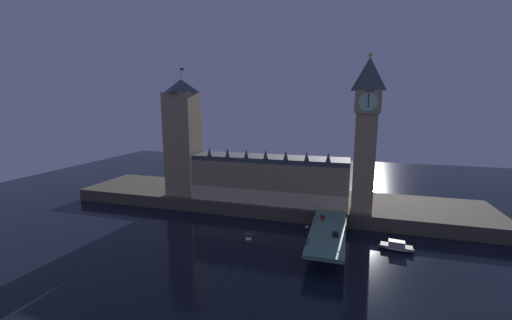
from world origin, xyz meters
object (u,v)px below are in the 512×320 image
Objects in this scene: victoria_tower at (183,138)px; pedestrian_far_rail at (314,221)px; street_lamp_mid at (345,222)px; street_lamp_far at (315,208)px; clock_tower at (366,131)px; pedestrian_near_rail at (309,240)px; car_northbound_lead at (323,217)px; car_southbound_lead at (335,234)px; boat_downstream at (396,247)px; street_lamp_near at (307,233)px.

pedestrian_far_rail is at bearing -19.96° from victoria_tower.
street_lamp_mid is 1.08× the size of street_lamp_far.
clock_tower is 59.76m from pedestrian_near_rail.
car_northbound_lead reaches higher than car_southbound_lead.
street_lamp_mid is (3.39, 4.06, 3.38)m from car_southbound_lead.
pedestrian_near_rail is 19.58m from pedestrian_far_rail.
victoria_tower is 85.14m from pedestrian_far_rail.
clock_tower is at bearing 117.00° from boat_downstream.
street_lamp_far is at bearing 116.54° from car_southbound_lead.
pedestrian_near_rail is at bearing -31.97° from victoria_tower.
street_lamp_mid reaches higher than car_southbound_lead.
street_lamp_mid reaches higher than pedestrian_near_rail.
pedestrian_near_rail is (-2.99, -24.95, 0.19)m from car_northbound_lead.
boat_downstream is at bearing -14.56° from street_lamp_far.
car_southbound_lead is 0.63× the size of street_lamp_mid.
car_northbound_lead is at bearing 168.16° from boat_downstream.
victoria_tower is 42.96× the size of pedestrian_near_rail.
victoria_tower is 5.02× the size of boat_downstream.
pedestrian_far_rail is at bearing 129.03° from car_southbound_lead.
victoria_tower is 86.33m from car_northbound_lead.
pedestrian_near_rail reaches higher than car_northbound_lead.
car_northbound_lead is 27.58m from street_lamp_near.
victoria_tower is 81.65m from street_lamp_far.
street_lamp_far is (-19.76, -16.33, -33.13)m from clock_tower.
street_lamp_near is (-0.40, -21.74, 3.58)m from pedestrian_far_rail.
street_lamp_near is (-9.38, -10.66, 3.79)m from car_southbound_lead.
clock_tower reaches higher than car_northbound_lead.
street_lamp_near is at bearing -91.05° from pedestrian_far_rail.
street_lamp_mid is at bearing -162.13° from boat_downstream.
street_lamp_far is (74.62, -19.55, -26.76)m from victoria_tower.
street_lamp_near is 40.01m from boat_downstream.
car_northbound_lead is 5.11m from street_lamp_far.
car_southbound_lead is at bearing 43.45° from pedestrian_near_rail.
car_southbound_lead is 0.30× the size of boat_downstream.
pedestrian_far_rail reaches higher than car_southbound_lead.
clock_tower is 41.89m from street_lamp_far.
car_northbound_lead reaches higher than boat_downstream.
victoria_tower is at bearing 148.03° from pedestrian_near_rail.
boat_downstream is at bearing -11.84° from car_northbound_lead.
street_lamp_mid is (12.37, -7.02, 3.17)m from pedestrian_far_rail.
street_lamp_mid is at bearing -52.88° from car_northbound_lead.
pedestrian_near_rail is 17.91m from street_lamp_mid.
car_northbound_lead is 2.47× the size of pedestrian_near_rail.
street_lamp_mid is (87.39, -34.27, -26.46)m from victoria_tower.
car_southbound_lead is at bearing -106.47° from clock_tower.
clock_tower is at bearing 66.06° from pedestrian_near_rail.
car_southbound_lead reaches higher than boat_downstream.
pedestrian_near_rail is 0.25× the size of street_lamp_mid.
pedestrian_far_rail is (-19.36, -24.03, -35.99)m from clock_tower.
car_northbound_lead is 15.89m from street_lamp_mid.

